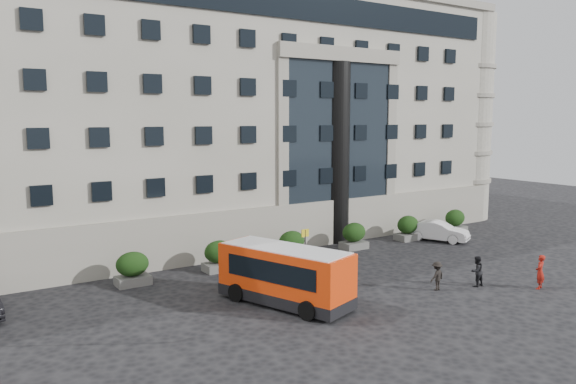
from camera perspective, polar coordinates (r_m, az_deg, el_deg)
name	(u,v)px	position (r m, az deg, el deg)	size (l,w,h in m)	color
ground	(270,312)	(26.94, -1.85, -12.10)	(120.00, 120.00, 0.00)	black
civic_building	(194,119)	(47.71, -9.57, 7.36)	(44.00, 24.00, 18.00)	gray
entrance_column	(337,154)	(40.78, 5.01, 3.91)	(1.80, 1.80, 13.00)	black
hedge_a	(133,268)	(31.93, -15.52, -7.48)	(1.80, 1.26, 1.84)	#565654
hedge_b	(219,256)	(33.79, -7.04, -6.43)	(1.80, 1.26, 1.84)	#565654
hedge_c	(292,245)	(36.31, 0.37, -5.40)	(1.80, 1.26, 1.84)	#565654
hedge_d	(354,236)	(39.36, 6.72, -4.43)	(1.80, 1.26, 1.84)	#565654
hedge_e	(408,228)	(42.82, 12.08, -3.58)	(1.80, 1.26, 1.84)	#565654
hedge_f	(455,221)	(46.61, 16.59, -2.83)	(1.80, 1.26, 1.84)	#565654
bus_stop_sign	(305,242)	(33.38, 1.75, -5.14)	(0.50, 0.08, 2.52)	#262628
minibus	(285,273)	(27.55, -0.29, -8.23)	(4.48, 7.18, 2.83)	red
white_taxi	(438,231)	(43.13, 15.00, -3.85)	(1.55, 4.44, 1.46)	silver
pedestrian_a	(540,272)	(32.99, 24.23, -7.41)	(0.67, 0.44, 1.84)	maroon
pedestrian_b	(477,271)	(32.23, 18.61, -7.63)	(0.81, 0.63, 1.68)	black
pedestrian_c	(437,276)	(30.97, 14.89, -8.24)	(0.99, 0.57, 1.54)	black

